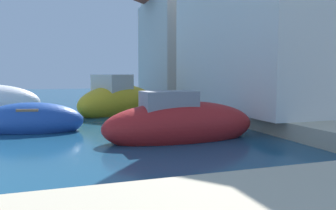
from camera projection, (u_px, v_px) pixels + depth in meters
quay_promenade at (109, 168)px, 6.26m from camera, size 44.00×32.00×0.50m
moored_boat_1 at (32, 121)px, 11.73m from camera, size 3.64×2.07×1.28m
moored_boat_5 at (180, 124)px, 10.27m from camera, size 4.80×1.82×1.79m
moored_boat_6 at (118, 101)px, 17.20m from camera, size 5.37×5.05×2.32m
waterfront_building_main at (285, 10)px, 14.88m from camera, size 7.21×9.03×8.25m
waterfront_building_annex at (196, 40)px, 24.00m from camera, size 6.93×7.40×7.51m
waterfront_building_far at (194, 30)px, 24.31m from camera, size 6.01×7.88×8.93m
quayside_tree at (321, 38)px, 12.60m from camera, size 2.20×2.20×3.89m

